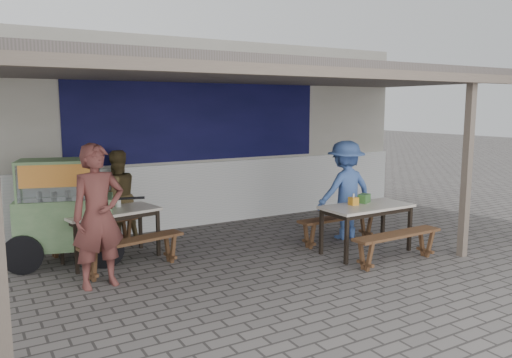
{
  "coord_description": "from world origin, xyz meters",
  "views": [
    {
      "loc": [
        -4.07,
        -5.66,
        2.27
      ],
      "look_at": [
        -0.23,
        0.9,
        1.15
      ],
      "focal_mm": 35.0,
      "sensor_mm": 36.0,
      "label": 1
    }
  ],
  "objects_px": {
    "table_left": "(110,216)",
    "patron_wall_side": "(117,196)",
    "bench_right_wall": "(339,223)",
    "condiment_jar": "(118,203)",
    "condiment_bowl": "(88,212)",
    "bench_right_street": "(397,241)",
    "patron_street_side": "(98,216)",
    "patron_right_table": "(345,190)",
    "tissue_box": "(353,201)",
    "bench_left_wall": "(92,229)",
    "table_right": "(367,210)",
    "bench_left_street": "(133,247)",
    "vendor_cart": "(64,208)",
    "donation_box": "(364,198)"
  },
  "relations": [
    {
      "from": "tissue_box",
      "to": "condiment_jar",
      "type": "relative_size",
      "value": 1.21
    },
    {
      "from": "bench_right_wall",
      "to": "vendor_cart",
      "type": "distance_m",
      "value": 4.29
    },
    {
      "from": "patron_street_side",
      "to": "patron_right_table",
      "type": "bearing_deg",
      "value": -2.43
    },
    {
      "from": "bench_left_street",
      "to": "bench_left_wall",
      "type": "xyz_separation_m",
      "value": [
        -0.26,
        1.33,
        0.0
      ]
    },
    {
      "from": "bench_left_street",
      "to": "bench_right_wall",
      "type": "distance_m",
      "value": 3.39
    },
    {
      "from": "bench_left_wall",
      "to": "patron_street_side",
      "type": "xyz_separation_m",
      "value": [
        -0.27,
        -1.7,
        0.57
      ]
    },
    {
      "from": "bench_left_street",
      "to": "bench_right_wall",
      "type": "bearing_deg",
      "value": -16.35
    },
    {
      "from": "table_left",
      "to": "bench_left_street",
      "type": "height_order",
      "value": "table_left"
    },
    {
      "from": "table_left",
      "to": "tissue_box",
      "type": "distance_m",
      "value": 3.67
    },
    {
      "from": "bench_left_street",
      "to": "vendor_cart",
      "type": "distance_m",
      "value": 1.2
    },
    {
      "from": "table_left",
      "to": "table_right",
      "type": "relative_size",
      "value": 1.03
    },
    {
      "from": "table_right",
      "to": "donation_box",
      "type": "distance_m",
      "value": 0.26
    },
    {
      "from": "bench_left_street",
      "to": "donation_box",
      "type": "bearing_deg",
      "value": -23.47
    },
    {
      "from": "bench_left_street",
      "to": "condiment_jar",
      "type": "height_order",
      "value": "condiment_jar"
    },
    {
      "from": "bench_left_wall",
      "to": "tissue_box",
      "type": "height_order",
      "value": "tissue_box"
    },
    {
      "from": "donation_box",
      "to": "condiment_jar",
      "type": "xyz_separation_m",
      "value": [
        -3.44,
        1.65,
        -0.02
      ]
    },
    {
      "from": "donation_box",
      "to": "condiment_bowl",
      "type": "bearing_deg",
      "value": 160.59
    },
    {
      "from": "bench_left_wall",
      "to": "bench_right_wall",
      "type": "height_order",
      "value": "same"
    },
    {
      "from": "condiment_jar",
      "to": "patron_wall_side",
      "type": "bearing_deg",
      "value": 76.6
    },
    {
      "from": "donation_box",
      "to": "patron_street_side",
      "type": "bearing_deg",
      "value": 174.21
    },
    {
      "from": "table_left",
      "to": "condiment_bowl",
      "type": "height_order",
      "value": "condiment_bowl"
    },
    {
      "from": "patron_right_table",
      "to": "patron_street_side",
      "type": "bearing_deg",
      "value": 4.16
    },
    {
      "from": "table_left",
      "to": "patron_wall_side",
      "type": "distance_m",
      "value": 1.06
    },
    {
      "from": "bench_left_street",
      "to": "table_right",
      "type": "relative_size",
      "value": 1.04
    },
    {
      "from": "bench_right_street",
      "to": "patron_right_table",
      "type": "bearing_deg",
      "value": 78.31
    },
    {
      "from": "patron_street_side",
      "to": "patron_right_table",
      "type": "distance_m",
      "value": 4.21
    },
    {
      "from": "tissue_box",
      "to": "condiment_bowl",
      "type": "relative_size",
      "value": 0.68
    },
    {
      "from": "table_left",
      "to": "bench_right_wall",
      "type": "xyz_separation_m",
      "value": [
        3.5,
        -0.99,
        -0.33
      ]
    },
    {
      "from": "patron_wall_side",
      "to": "condiment_jar",
      "type": "bearing_deg",
      "value": 66.64
    },
    {
      "from": "donation_box",
      "to": "bench_left_wall",
      "type": "bearing_deg",
      "value": 150.65
    },
    {
      "from": "patron_right_table",
      "to": "bench_left_wall",
      "type": "bearing_deg",
      "value": -19.5
    },
    {
      "from": "bench_right_street",
      "to": "bench_right_wall",
      "type": "xyz_separation_m",
      "value": [
        -0.03,
        1.28,
        0.0
      ]
    },
    {
      "from": "bench_left_street",
      "to": "vendor_cart",
      "type": "xyz_separation_m",
      "value": [
        -0.74,
        0.81,
        0.49
      ]
    },
    {
      "from": "table_right",
      "to": "condiment_jar",
      "type": "distance_m",
      "value": 3.81
    },
    {
      "from": "table_right",
      "to": "bench_right_wall",
      "type": "height_order",
      "value": "table_right"
    },
    {
      "from": "table_left",
      "to": "bench_left_wall",
      "type": "height_order",
      "value": "table_left"
    },
    {
      "from": "bench_left_street",
      "to": "bench_right_wall",
      "type": "xyz_separation_m",
      "value": [
        3.37,
        -0.32,
        0.0
      ]
    },
    {
      "from": "patron_street_side",
      "to": "condiment_bowl",
      "type": "bearing_deg",
      "value": 79.8
    },
    {
      "from": "condiment_jar",
      "to": "table_right",
      "type": "bearing_deg",
      "value": -28.71
    },
    {
      "from": "table_left",
      "to": "table_right",
      "type": "xyz_separation_m",
      "value": [
        3.52,
        -1.62,
        0.0
      ]
    },
    {
      "from": "bench_left_street",
      "to": "table_right",
      "type": "distance_m",
      "value": 3.53
    },
    {
      "from": "table_left",
      "to": "vendor_cart",
      "type": "distance_m",
      "value": 0.65
    },
    {
      "from": "table_right",
      "to": "donation_box",
      "type": "xyz_separation_m",
      "value": [
        0.11,
        0.18,
        0.15
      ]
    },
    {
      "from": "vendor_cart",
      "to": "patron_street_side",
      "type": "height_order",
      "value": "patron_street_side"
    },
    {
      "from": "condiment_jar",
      "to": "condiment_bowl",
      "type": "height_order",
      "value": "condiment_jar"
    },
    {
      "from": "bench_left_street",
      "to": "patron_right_table",
      "type": "distance_m",
      "value": 3.71
    },
    {
      "from": "table_left",
      "to": "patron_street_side",
      "type": "bearing_deg",
      "value": -121.92
    },
    {
      "from": "bench_right_street",
      "to": "patron_wall_side",
      "type": "height_order",
      "value": "patron_wall_side"
    },
    {
      "from": "bench_left_wall",
      "to": "tissue_box",
      "type": "relative_size",
      "value": 12.39
    },
    {
      "from": "tissue_box",
      "to": "condiment_jar",
      "type": "distance_m",
      "value": 3.6
    }
  ]
}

